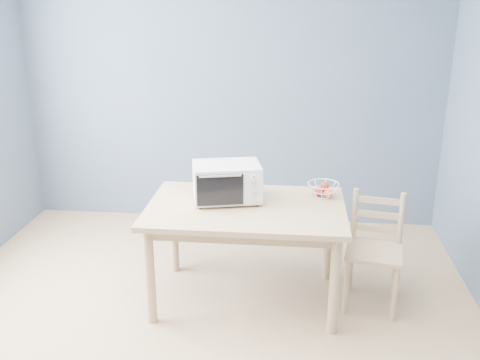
# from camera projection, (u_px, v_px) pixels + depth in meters

# --- Properties ---
(room) EXTENTS (4.01, 4.51, 2.61)m
(room) POSITION_uv_depth(u_px,v_px,m) (182.00, 161.00, 2.95)
(room) COLOR tan
(room) RESTS_ON ground
(dining_table) EXTENTS (1.40, 0.90, 0.75)m
(dining_table) POSITION_uv_depth(u_px,v_px,m) (246.00, 219.00, 3.82)
(dining_table) COLOR tan
(dining_table) RESTS_ON ground
(toaster_oven) EXTENTS (0.54, 0.44, 0.28)m
(toaster_oven) POSITION_uv_depth(u_px,v_px,m) (224.00, 182.00, 3.82)
(toaster_oven) COLOR beige
(toaster_oven) RESTS_ON dining_table
(fruit_basket) EXTENTS (0.27, 0.27, 0.12)m
(fruit_basket) POSITION_uv_depth(u_px,v_px,m) (324.00, 189.00, 3.93)
(fruit_basket) COLOR white
(fruit_basket) RESTS_ON dining_table
(dining_chair) EXTENTS (0.45, 0.45, 0.83)m
(dining_chair) POSITION_uv_depth(u_px,v_px,m) (374.00, 252.00, 3.85)
(dining_chair) COLOR tan
(dining_chair) RESTS_ON ground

